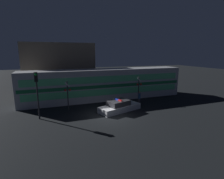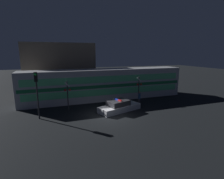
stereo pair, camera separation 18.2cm
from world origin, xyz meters
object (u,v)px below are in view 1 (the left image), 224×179
object	(u,v)px
train	(106,84)
pedestrian	(139,98)
crossing_signal_near	(139,87)
police_car	(119,107)
traffic_light_corner	(37,88)

from	to	relation	value
train	pedestrian	xyz separation A→B (m)	(2.92, -4.37, -1.20)
train	crossing_signal_near	world-z (taller)	train
police_car	crossing_signal_near	size ratio (longest dim) A/B	1.54
train	traffic_light_corner	world-z (taller)	traffic_light_corner
train	traffic_light_corner	bearing A→B (deg)	-149.30
crossing_signal_near	traffic_light_corner	xyz separation A→B (m)	(-12.17, -2.20, 1.17)
crossing_signal_near	traffic_light_corner	distance (m)	12.43
train	pedestrian	size ratio (longest dim) A/B	12.70
crossing_signal_near	police_car	bearing A→B (deg)	-145.58
police_car	crossing_signal_near	xyz separation A→B (m)	(3.85, 2.64, 1.44)
police_car	pedestrian	xyz separation A→B (m)	(3.14, 1.14, 0.41)
train	police_car	distance (m)	5.75
pedestrian	traffic_light_corner	distance (m)	11.69
pedestrian	crossing_signal_near	world-z (taller)	crossing_signal_near
traffic_light_corner	train	bearing A→B (deg)	30.70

